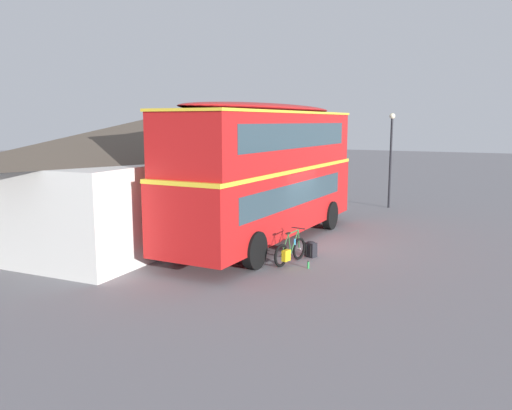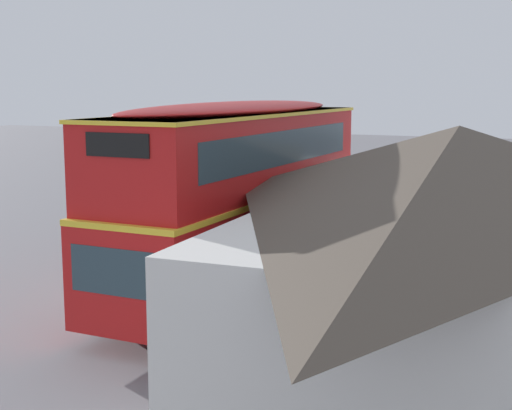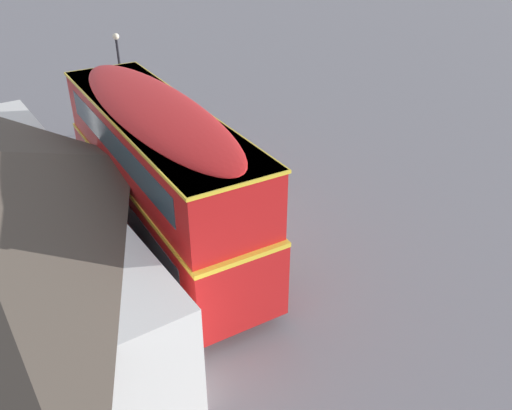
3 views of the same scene
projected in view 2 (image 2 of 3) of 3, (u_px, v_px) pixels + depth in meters
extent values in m
plane|color=slate|center=(194.00, 290.00, 18.64)|extent=(120.00, 120.00, 0.00)
cylinder|color=black|center=(223.00, 315.00, 14.86)|extent=(1.11, 0.31, 1.10)
cylinder|color=black|center=(126.00, 301.00, 15.85)|extent=(1.11, 0.31, 1.10)
cylinder|color=black|center=(328.00, 252.00, 20.51)|extent=(1.11, 0.31, 1.10)
cylinder|color=black|center=(251.00, 244.00, 21.51)|extent=(1.11, 0.31, 1.10)
cube|color=red|center=(240.00, 235.00, 18.03)|extent=(10.26, 2.76, 2.10)
cube|color=yellow|center=(240.00, 192.00, 17.85)|extent=(10.29, 2.78, 0.12)
cube|color=red|center=(239.00, 152.00, 17.69)|extent=(9.96, 2.71, 1.90)
ellipsoid|color=red|center=(239.00, 109.00, 17.53)|extent=(9.75, 2.65, 0.36)
cube|color=#2D424C|center=(117.00, 272.00, 13.44)|extent=(0.11, 2.05, 0.90)
cube|color=black|center=(118.00, 145.00, 13.19)|extent=(0.10, 1.38, 0.44)
cube|color=#2D424C|center=(200.00, 218.00, 18.68)|extent=(7.96, 0.25, 0.76)
cube|color=#2D424C|center=(196.00, 144.00, 18.18)|extent=(8.36, 0.26, 0.80)
cube|color=#2D424C|center=(289.00, 226.00, 17.64)|extent=(7.96, 0.25, 0.76)
cube|color=#2D424C|center=(286.00, 147.00, 17.16)|extent=(8.36, 0.26, 0.80)
cube|color=yellow|center=(239.00, 114.00, 17.55)|extent=(10.06, 2.79, 0.08)
torus|color=black|center=(204.00, 260.00, 20.46)|extent=(0.68, 0.19, 0.68)
torus|color=black|center=(225.00, 253.00, 21.29)|extent=(0.68, 0.19, 0.68)
cylinder|color=#B2B2B7|center=(204.00, 260.00, 20.46)|extent=(0.07, 0.11, 0.05)
cylinder|color=#B2B2B7|center=(225.00, 253.00, 21.29)|extent=(0.07, 0.11, 0.05)
cylinder|color=#2D6B38|center=(210.00, 249.00, 20.64)|extent=(0.46, 0.11, 0.68)
cylinder|color=#2D6B38|center=(212.00, 237.00, 20.65)|extent=(0.57, 0.13, 0.07)
cylinder|color=#2D6B38|center=(216.00, 247.00, 20.88)|extent=(0.18, 0.06, 0.63)
cylinder|color=#2D6B38|center=(220.00, 256.00, 21.08)|extent=(0.53, 0.12, 0.09)
cylinder|color=#2D6B38|center=(221.00, 245.00, 21.09)|extent=(0.40, 0.09, 0.58)
cylinder|color=#2D6B38|center=(205.00, 249.00, 20.44)|extent=(0.10, 0.05, 0.60)
cylinder|color=black|center=(205.00, 237.00, 20.40)|extent=(0.10, 0.46, 0.03)
ellipsoid|color=black|center=(218.00, 235.00, 20.90)|extent=(0.27, 0.14, 0.06)
cube|color=yellow|center=(221.00, 252.00, 21.36)|extent=(0.30, 0.18, 0.32)
cylinder|color=#338CBF|center=(210.00, 249.00, 20.64)|extent=(0.07, 0.07, 0.18)
cube|color=black|center=(190.00, 267.00, 20.15)|extent=(0.33, 0.38, 0.45)
ellipsoid|color=black|center=(190.00, 259.00, 20.12)|extent=(0.31, 0.36, 0.10)
cube|color=black|center=(186.00, 270.00, 20.06)|extent=(0.11, 0.22, 0.16)
cylinder|color=black|center=(196.00, 266.00, 20.19)|extent=(0.05, 0.05, 0.36)
cylinder|color=black|center=(191.00, 265.00, 20.31)|extent=(0.05, 0.05, 0.36)
cylinder|color=#D84C33|center=(187.00, 274.00, 19.83)|extent=(0.08, 0.08, 0.20)
cylinder|color=black|center=(186.00, 270.00, 19.81)|extent=(0.05, 0.05, 0.03)
cylinder|color=green|center=(199.00, 260.00, 21.47)|extent=(0.06, 0.06, 0.20)
cylinder|color=black|center=(199.00, 256.00, 21.45)|extent=(0.04, 0.04, 0.03)
cube|color=silver|center=(453.00, 264.00, 15.32)|extent=(14.51, 6.80, 2.91)
pyramid|color=#4C4238|center=(458.00, 161.00, 14.97)|extent=(14.92, 7.21, 1.44)
cube|color=#3D2319|center=(308.00, 269.00, 16.56)|extent=(1.10, 0.07, 2.10)
cube|color=#2D424C|center=(349.00, 219.00, 19.75)|extent=(1.10, 0.07, 0.90)
cube|color=#2D424C|center=(248.00, 285.00, 13.19)|extent=(1.10, 0.07, 0.90)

